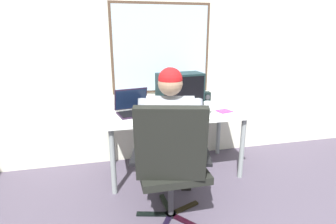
% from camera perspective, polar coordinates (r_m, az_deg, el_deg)
% --- Properties ---
extents(wall_rear, '(5.69, 0.08, 2.56)m').
position_cam_1_polar(wall_rear, '(3.26, 0.30, 11.98)').
color(wall_rear, silver).
rests_on(wall_rear, ground).
extents(desk, '(1.49, 0.75, 0.72)m').
position_cam_1_polar(desk, '(2.95, 1.18, -0.97)').
color(desk, gray).
rests_on(desk, ground).
extents(office_chair, '(0.70, 0.67, 1.07)m').
position_cam_1_polar(office_chair, '(2.12, 0.61, -10.04)').
color(office_chair, black).
rests_on(office_chair, ground).
extents(person_seated, '(0.62, 0.83, 1.29)m').
position_cam_1_polar(person_seated, '(2.33, 0.48, -5.27)').
color(person_seated, '#525656').
rests_on(person_seated, ground).
extents(crt_monitor, '(0.50, 0.30, 0.40)m').
position_cam_1_polar(crt_monitor, '(2.88, 2.55, 5.04)').
color(crt_monitor, beige).
rests_on(crt_monitor, desk).
extents(laptop, '(0.41, 0.38, 0.25)m').
position_cam_1_polar(laptop, '(2.85, -7.27, 1.10)').
color(laptop, black).
rests_on(laptop, desk).
extents(wine_glass, '(0.09, 0.09, 0.13)m').
position_cam_1_polar(wine_glass, '(2.81, 8.37, 1.40)').
color(wine_glass, silver).
rests_on(wine_glass, desk).
extents(desk_speaker, '(0.08, 0.08, 0.15)m').
position_cam_1_polar(desk_speaker, '(3.16, 8.08, 2.86)').
color(desk_speaker, black).
rests_on(desk_speaker, desk).
extents(cd_case, '(0.17, 0.16, 0.01)m').
position_cam_1_polar(cd_case, '(2.94, 11.74, 0.18)').
color(cd_case, '#932772').
rests_on(cd_case, desk).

